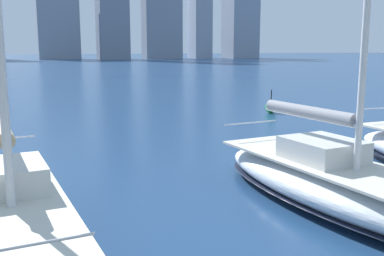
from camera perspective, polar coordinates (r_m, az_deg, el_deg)
city_skyline at (r=161.70m, az=-17.79°, el=13.98°), size 168.91×25.05×47.40m
sailboat_grey at (r=11.79m, az=17.63°, el=-6.50°), size 3.47×8.63×9.32m
sailboat_tan at (r=9.55m, az=-22.04°, el=-10.54°), size 3.13×7.98×10.07m
channel_buoy at (r=27.52m, az=10.00°, el=2.60°), size 0.70×0.70×1.40m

